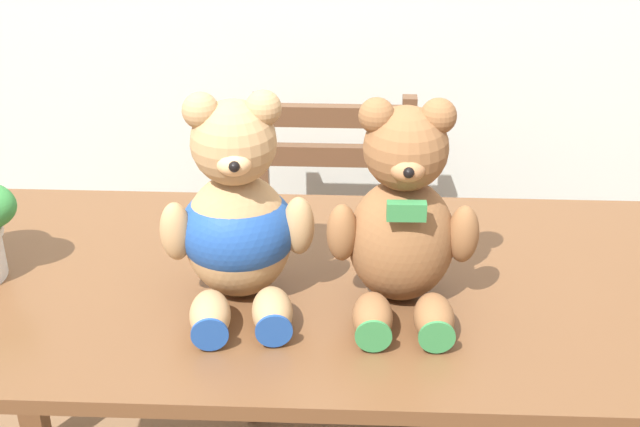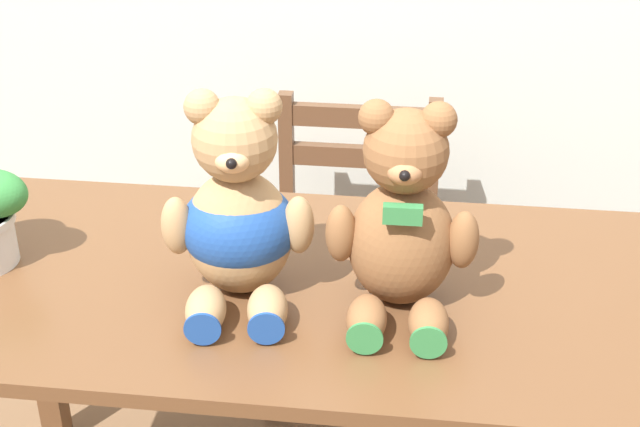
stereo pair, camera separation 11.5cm
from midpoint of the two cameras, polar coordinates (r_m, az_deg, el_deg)
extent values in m
cube|color=brown|center=(1.75, -3.49, -4.79)|extent=(1.55, 0.75, 0.03)
cube|color=brown|center=(2.41, -20.04, -7.65)|extent=(0.06, 0.06, 0.74)
cube|color=brown|center=(2.30, 16.15, -8.75)|extent=(0.06, 0.06, 0.74)
cube|color=brown|center=(2.49, -0.59, -2.91)|extent=(0.46, 0.39, 0.03)
cube|color=brown|center=(2.46, 4.11, -9.57)|extent=(0.04, 0.04, 0.41)
cube|color=brown|center=(2.48, -5.64, -9.29)|extent=(0.04, 0.04, 0.41)
cube|color=brown|center=(2.64, 4.12, -1.14)|extent=(0.04, 0.04, 0.84)
cube|color=brown|center=(2.66, -4.86, -0.95)|extent=(0.04, 0.04, 0.84)
cube|color=brown|center=(2.49, -0.42, 6.25)|extent=(0.38, 0.03, 0.06)
cube|color=brown|center=(2.53, -0.41, 3.73)|extent=(0.38, 0.03, 0.06)
ellipsoid|color=tan|center=(1.66, -7.24, -1.45)|extent=(0.22, 0.20, 0.25)
sphere|color=tan|center=(1.58, -7.65, 4.51)|extent=(0.15, 0.15, 0.15)
sphere|color=tan|center=(1.55, -5.80, 6.69)|extent=(0.06, 0.06, 0.06)
sphere|color=tan|center=(1.56, -9.79, 6.49)|extent=(0.06, 0.06, 0.06)
ellipsoid|color=#E5B279|center=(1.53, -7.68, 3.26)|extent=(0.07, 0.07, 0.05)
sphere|color=black|center=(1.50, -7.71, 2.95)|extent=(0.02, 0.02, 0.02)
ellipsoid|color=tan|center=(1.63, -3.39, -0.83)|extent=(0.07, 0.07, 0.12)
ellipsoid|color=tan|center=(1.64, -11.21, -1.17)|extent=(0.07, 0.07, 0.12)
ellipsoid|color=tan|center=(1.60, -5.15, -6.32)|extent=(0.09, 0.13, 0.07)
cylinder|color=#1E4793|center=(1.55, -5.12, -7.56)|extent=(0.07, 0.01, 0.07)
ellipsoid|color=tan|center=(1.60, -9.11, -6.48)|extent=(0.09, 0.13, 0.07)
cylinder|color=#1E4793|center=(1.55, -9.21, -7.71)|extent=(0.07, 0.01, 0.07)
ellipsoid|color=#1E4793|center=(1.65, -7.27, -1.08)|extent=(0.24, 0.21, 0.18)
ellipsoid|color=brown|center=(1.64, 3.23, -1.75)|extent=(0.20, 0.17, 0.24)
sphere|color=brown|center=(1.56, 3.41, 4.16)|extent=(0.15, 0.15, 0.15)
sphere|color=brown|center=(1.54, 5.46, 6.19)|extent=(0.06, 0.06, 0.06)
sphere|color=brown|center=(1.53, 1.49, 6.26)|extent=(0.06, 0.06, 0.06)
ellipsoid|color=#B2794C|center=(1.51, 3.46, 2.90)|extent=(0.06, 0.06, 0.05)
sphere|color=black|center=(1.48, 3.49, 2.58)|extent=(0.02, 0.02, 0.02)
ellipsoid|color=brown|center=(1.62, 7.16, -1.36)|extent=(0.06, 0.06, 0.11)
ellipsoid|color=brown|center=(1.61, -0.63, -1.27)|extent=(0.06, 0.06, 0.11)
ellipsoid|color=brown|center=(1.58, 5.23, -6.71)|extent=(0.07, 0.12, 0.07)
cylinder|color=#337F42|center=(1.53, 5.35, -7.95)|extent=(0.06, 0.01, 0.06)
ellipsoid|color=brown|center=(1.58, 1.29, -6.68)|extent=(0.07, 0.12, 0.07)
cylinder|color=#337F42|center=(1.53, 1.27, -7.92)|extent=(0.06, 0.01, 0.06)
cube|color=#337F42|center=(1.52, 3.41, 0.12)|extent=(0.07, 0.02, 0.03)
camera|label=1|loc=(0.06, -92.04, -1.09)|focal=50.00mm
camera|label=2|loc=(0.06, 87.96, 1.09)|focal=50.00mm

